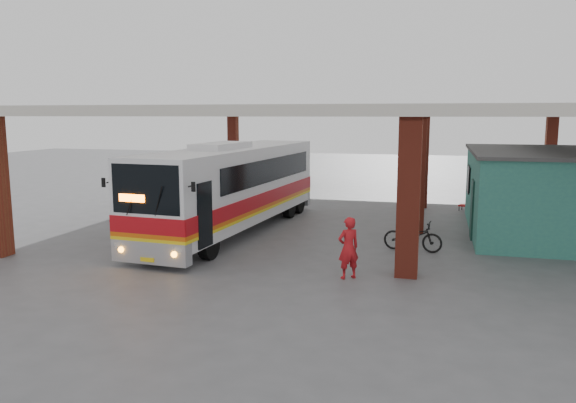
% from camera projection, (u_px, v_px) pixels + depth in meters
% --- Properties ---
extents(ground, '(90.00, 90.00, 0.00)m').
position_uv_depth(ground, '(321.00, 245.00, 19.08)').
color(ground, '#515154').
rests_on(ground, ground).
extents(brick_columns, '(20.10, 21.60, 4.35)m').
position_uv_depth(brick_columns, '(380.00, 169.00, 23.16)').
color(brick_columns, maroon).
rests_on(brick_columns, ground).
extents(canopy_roof, '(21.00, 23.00, 0.30)m').
position_uv_depth(canopy_roof, '(363.00, 112.00, 24.47)').
color(canopy_roof, beige).
rests_on(canopy_roof, brick_columns).
extents(shop_building, '(5.20, 8.20, 3.11)m').
position_uv_depth(shop_building, '(542.00, 192.00, 20.75)').
color(shop_building, '#2F766F').
rests_on(shop_building, ground).
extents(coach_bus, '(3.35, 11.84, 3.41)m').
position_uv_depth(coach_bus, '(233.00, 187.00, 21.05)').
color(coach_bus, silver).
rests_on(coach_bus, ground).
extents(motorcycle, '(1.97, 0.93, 1.00)m').
position_uv_depth(motorcycle, '(413.00, 236.00, 18.19)').
color(motorcycle, black).
rests_on(motorcycle, ground).
extents(pedestrian, '(0.74, 0.69, 1.69)m').
position_uv_depth(pedestrian, '(348.00, 248.00, 15.10)').
color(pedestrian, red).
rests_on(pedestrian, ground).
extents(red_chair, '(0.60, 0.60, 0.87)m').
position_uv_depth(red_chair, '(467.00, 202.00, 25.79)').
color(red_chair, red).
rests_on(red_chair, ground).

